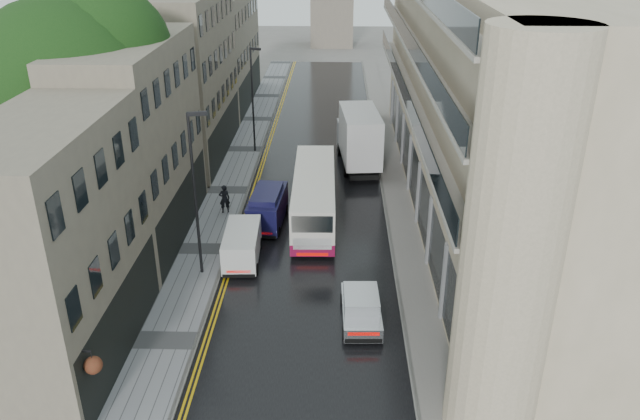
# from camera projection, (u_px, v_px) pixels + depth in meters

# --- Properties ---
(road) EXTENTS (9.00, 85.00, 0.02)m
(road) POSITION_uv_depth(u_px,v_px,m) (315.00, 192.00, 41.93)
(road) COLOR black
(road) RESTS_ON ground
(left_sidewalk) EXTENTS (2.70, 85.00, 0.12)m
(left_sidewalk) POSITION_uv_depth(u_px,v_px,m) (229.00, 191.00, 42.06)
(left_sidewalk) COLOR gray
(left_sidewalk) RESTS_ON ground
(right_sidewalk) EXTENTS (1.80, 85.00, 0.12)m
(right_sidewalk) POSITION_uv_depth(u_px,v_px,m) (396.00, 192.00, 41.77)
(right_sidewalk) COLOR slate
(right_sidewalk) RESTS_ON ground
(old_shop_row) EXTENTS (4.50, 56.00, 12.00)m
(old_shop_row) POSITION_uv_depth(u_px,v_px,m) (176.00, 94.00, 41.91)
(old_shop_row) COLOR gray
(old_shop_row) RESTS_ON ground
(modern_block) EXTENTS (8.00, 40.00, 14.00)m
(modern_block) POSITION_uv_depth(u_px,v_px,m) (485.00, 97.00, 37.35)
(modern_block) COLOR beige
(modern_block) RESTS_ON ground
(tree_near) EXTENTS (10.56, 10.56, 13.89)m
(tree_near) POSITION_uv_depth(u_px,v_px,m) (71.00, 125.00, 32.53)
(tree_near) COLOR black
(tree_near) RESTS_ON ground
(tree_far) EXTENTS (9.24, 9.24, 12.46)m
(tree_far) POSITION_uv_depth(u_px,v_px,m) (148.00, 80.00, 44.61)
(tree_far) COLOR black
(tree_far) RESTS_ON ground
(cream_bus) EXTENTS (2.60, 10.64, 2.89)m
(cream_bus) POSITION_uv_depth(u_px,v_px,m) (293.00, 218.00, 34.96)
(cream_bus) COLOR silver
(cream_bus) RESTS_ON road
(white_lorry) EXTENTS (3.26, 8.53, 4.38)m
(white_lorry) POSITION_uv_depth(u_px,v_px,m) (345.00, 147.00, 43.69)
(white_lorry) COLOR silver
(white_lorry) RESTS_ON road
(silver_hatchback) EXTENTS (1.79, 3.90, 1.45)m
(silver_hatchback) POSITION_uv_depth(u_px,v_px,m) (345.00, 325.00, 26.94)
(silver_hatchback) COLOR #B7B8BC
(silver_hatchback) RESTS_ON road
(white_van) EXTENTS (1.92, 4.16, 1.85)m
(white_van) POSITION_uv_depth(u_px,v_px,m) (223.00, 259.00, 31.80)
(white_van) COLOR silver
(white_van) RESTS_ON road
(navy_van) EXTENTS (2.10, 4.63, 2.30)m
(navy_van) POSITION_uv_depth(u_px,v_px,m) (249.00, 217.00, 35.76)
(navy_van) COLOR #0F0E33
(navy_van) RESTS_ON road
(pedestrian) EXTENTS (0.76, 0.60, 1.81)m
(pedestrian) POSITION_uv_depth(u_px,v_px,m) (225.00, 199.00, 38.45)
(pedestrian) COLOR black
(pedestrian) RESTS_ON left_sidewalk
(lamp_post_near) EXTENTS (0.98, 0.41, 8.46)m
(lamp_post_near) POSITION_uv_depth(u_px,v_px,m) (195.00, 197.00, 30.45)
(lamp_post_near) COLOR black
(lamp_post_near) RESTS_ON left_sidewalk
(lamp_post_far) EXTENTS (0.91, 0.50, 7.99)m
(lamp_post_far) POSITION_uv_depth(u_px,v_px,m) (253.00, 101.00, 47.53)
(lamp_post_far) COLOR black
(lamp_post_far) RESTS_ON left_sidewalk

